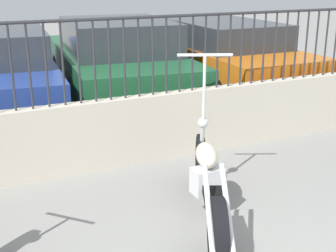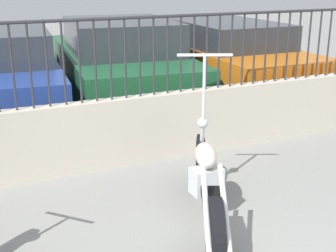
# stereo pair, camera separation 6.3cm
# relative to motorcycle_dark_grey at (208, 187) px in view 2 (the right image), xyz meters

# --- Properties ---
(low_wall) EXTENTS (9.00, 0.18, 0.81)m
(low_wall) POSITION_rel_motorcycle_dark_grey_xyz_m (-0.23, 1.69, 0.02)
(low_wall) COLOR beige
(low_wall) RESTS_ON ground_plane
(fence_railing) EXTENTS (9.00, 0.04, 0.92)m
(fence_railing) POSITION_rel_motorcycle_dark_grey_xyz_m (-0.23, 1.69, 1.01)
(fence_railing) COLOR #2D2D33
(fence_railing) RESTS_ON low_wall
(motorcycle_dark_grey) EXTENTS (0.97, 1.93, 1.47)m
(motorcycle_dark_grey) POSITION_rel_motorcycle_dark_grey_xyz_m (0.00, 0.00, 0.00)
(motorcycle_dark_grey) COLOR black
(motorcycle_dark_grey) RESTS_ON ground_plane
(car_green) EXTENTS (2.36, 4.75, 1.43)m
(car_green) POSITION_rel_motorcycle_dark_grey_xyz_m (0.73, 4.48, 0.33)
(car_green) COLOR black
(car_green) RESTS_ON ground_plane
(car_orange) EXTENTS (1.83, 4.64, 1.34)m
(car_orange) POSITION_rel_motorcycle_dark_grey_xyz_m (2.70, 4.30, 0.30)
(car_orange) COLOR black
(car_orange) RESTS_ON ground_plane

